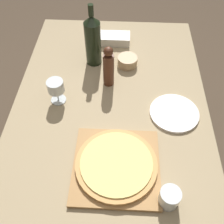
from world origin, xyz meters
name	(u,v)px	position (x,y,z in m)	size (l,w,h in m)	color
ground_plane	(110,188)	(0.00, 0.00, 0.00)	(12.00, 12.00, 0.00)	#4C3D2D
dining_table	(109,134)	(0.00, 0.00, 0.68)	(0.99, 1.76, 0.76)	#9E8966
cutting_board	(116,166)	(0.05, -0.22, 0.77)	(0.36, 0.36, 0.02)	#A87A47
pizza	(116,164)	(0.05, -0.22, 0.79)	(0.34, 0.34, 0.02)	tan
wine_bottle	(93,40)	(-0.11, 0.45, 0.91)	(0.09, 0.09, 0.35)	black
pepper_mill	(108,67)	(-0.02, 0.28, 0.87)	(0.06, 0.06, 0.24)	#4C2819
wine_glass	(56,87)	(-0.27, 0.14, 0.86)	(0.08, 0.08, 0.13)	silver
small_bowl	(127,61)	(0.08, 0.43, 0.79)	(0.11, 0.11, 0.05)	tan
drinking_tumbler	(169,198)	(0.25, -0.36, 0.80)	(0.08, 0.08, 0.08)	silver
dinner_plate	(174,113)	(0.32, 0.08, 0.77)	(0.24, 0.24, 0.01)	white
food_container	(115,39)	(0.00, 0.64, 0.79)	(0.19, 0.10, 0.05)	beige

